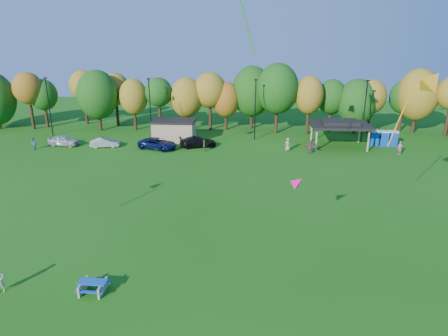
# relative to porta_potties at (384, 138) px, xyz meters

# --- Properties ---
(ground) EXTENTS (160.00, 160.00, 0.00)m
(ground) POSITION_rel_porta_potties_xyz_m (-20.58, -37.92, -1.10)
(ground) COLOR #19600F
(ground) RESTS_ON ground
(tree_line) EXTENTS (93.57, 10.55, 11.15)m
(tree_line) POSITION_rel_porta_potties_xyz_m (-21.61, 7.59, 4.82)
(tree_line) COLOR black
(tree_line) RESTS_ON ground
(lamp_posts) EXTENTS (64.50, 0.25, 9.09)m
(lamp_posts) POSITION_rel_porta_potties_xyz_m (-18.58, 2.08, 3.80)
(lamp_posts) COLOR black
(lamp_posts) RESTS_ON ground
(utility_building) EXTENTS (6.30, 4.30, 3.25)m
(utility_building) POSITION_rel_porta_potties_xyz_m (-30.58, 0.08, 0.54)
(utility_building) COLOR tan
(utility_building) RESTS_ON ground
(pavilion) EXTENTS (8.20, 6.20, 3.77)m
(pavilion) POSITION_rel_porta_potties_xyz_m (-6.58, -0.92, 2.13)
(pavilion) COLOR tan
(pavilion) RESTS_ON ground
(porta_potties) EXTENTS (3.75, 1.39, 2.18)m
(porta_potties) POSITION_rel_porta_potties_xyz_m (0.00, 0.00, 0.00)
(porta_potties) COLOR #0D45AC
(porta_potties) RESTS_ON ground
(picnic_table) EXTENTS (1.81, 1.52, 0.77)m
(picnic_table) POSITION_rel_porta_potties_xyz_m (-28.53, -36.89, -0.65)
(picnic_table) COLOR tan
(picnic_table) RESTS_ON ground
(car_a) EXTENTS (4.60, 2.22, 1.51)m
(car_a) POSITION_rel_porta_potties_xyz_m (-46.10, -3.58, -0.34)
(car_a) COLOR #BEBEBE
(car_a) RESTS_ON ground
(car_b) EXTENTS (4.21, 2.31, 1.31)m
(car_b) POSITION_rel_porta_potties_xyz_m (-39.86, -3.94, -0.44)
(car_b) COLOR #ABACB1
(car_b) RESTS_ON ground
(car_c) EXTENTS (6.03, 4.13, 1.53)m
(car_c) POSITION_rel_porta_potties_xyz_m (-32.13, -4.30, -0.33)
(car_c) COLOR #0B1544
(car_c) RESTS_ON ground
(car_d) EXTENTS (5.63, 3.65, 1.52)m
(car_d) POSITION_rel_porta_potties_xyz_m (-26.65, -2.82, -0.34)
(car_d) COLOR black
(car_d) RESTS_ON ground
(far_person_0) EXTENTS (0.40, 0.95, 1.61)m
(far_person_0) POSITION_rel_porta_potties_xyz_m (-25.46, -4.98, -0.29)
(far_person_0) COLOR #607044
(far_person_0) RESTS_ON ground
(far_person_1) EXTENTS (0.96, 0.69, 1.84)m
(far_person_1) POSITION_rel_porta_potties_xyz_m (-13.99, -3.77, -0.18)
(far_person_1) COLOR #8C9666
(far_person_1) RESTS_ON ground
(far_person_2) EXTENTS (1.75, 1.33, 1.84)m
(far_person_2) POSITION_rel_porta_potties_xyz_m (-11.10, -4.90, -0.18)
(far_person_2) COLOR #9E426C
(far_person_2) RESTS_ON ground
(far_person_3) EXTENTS (1.06, 1.07, 1.75)m
(far_person_3) POSITION_rel_porta_potties_xyz_m (-49.35, -5.92, -0.22)
(far_person_3) COLOR teal
(far_person_3) RESTS_ON ground
(far_person_4) EXTENTS (0.74, 0.78, 1.80)m
(far_person_4) POSITION_rel_porta_potties_xyz_m (0.82, -4.44, -0.20)
(far_person_4) COLOR #C35C8A
(far_person_4) RESTS_ON ground
(kite_2) EXTENTS (1.52, 1.38, 1.22)m
(kite_2) POSITION_rel_porta_potties_xyz_m (-15.37, -29.58, 3.90)
(kite_2) COLOR #EA0D7A
(kite_8) EXTENTS (3.43, 2.17, 5.62)m
(kite_8) POSITION_rel_porta_potties_xyz_m (-7.20, -29.98, 11.39)
(kite_8) COLOR orange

